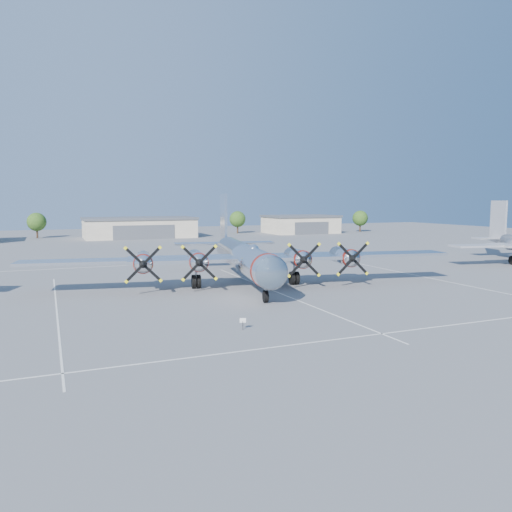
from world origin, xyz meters
name	(u,v)px	position (x,y,z in m)	size (l,w,h in m)	color
ground	(263,287)	(0.00, 0.00, 0.00)	(260.00, 260.00, 0.00)	#5B5B5E
parking_lines	(269,289)	(0.00, -1.75, 0.01)	(60.00, 50.08, 0.01)	silver
hangar_center	(139,227)	(0.00, 81.96, 2.71)	(28.60, 14.60, 5.40)	#B8AA92
hangar_east	(300,224)	(48.00, 81.96, 2.71)	(20.60, 14.60, 5.40)	#B8AA92
tree_west	(37,222)	(-25.00, 90.00, 4.22)	(4.80, 4.80, 6.64)	#382619
tree_east	(238,219)	(30.00, 88.00, 4.22)	(4.80, 4.80, 6.64)	#382619
tree_far_east	(360,218)	(68.00, 80.00, 4.22)	(4.80, 4.80, 6.64)	#382619
main_bomber_b29	(243,284)	(-1.37, 2.85, 0.00)	(48.58, 33.23, 10.74)	white
info_placard	(243,322)	(-9.05, -16.98, 0.64)	(0.46, 0.19, 0.91)	black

